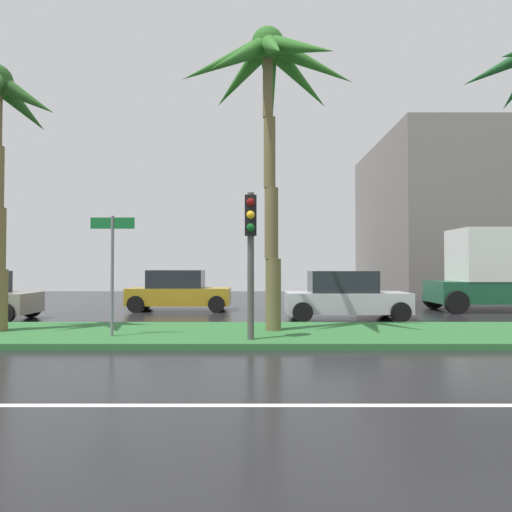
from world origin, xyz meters
TOP-DOWN VIEW (x-y plane):
  - ground_plane at (0.00, 9.00)m, footprint 90.00×42.00m
  - near_lane_divider_stripe at (0.00, 2.00)m, footprint 81.00×0.14m
  - median_strip at (0.00, 8.00)m, footprint 85.50×4.00m
  - palm_tree_centre_left at (3.73, 8.15)m, footprint 4.97×4.76m
  - traffic_signal_median_right at (3.23, 6.62)m, footprint 0.28×0.43m
  - street_name_sign at (-0.24, 7.15)m, footprint 1.10×0.08m
  - car_in_traffic_second at (0.05, 15.24)m, footprint 4.30×2.02m
  - car_in_traffic_third at (6.53, 12.01)m, footprint 4.30×2.02m
  - box_truck_lead at (13.92, 14.94)m, footprint 6.40×2.64m
  - building_far_right at (19.62, 27.51)m, footprint 15.66×13.37m

SIDE VIEW (x-z plane):
  - ground_plane at x=0.00m, z-range -0.10..0.00m
  - near_lane_divider_stripe at x=0.00m, z-range 0.00..0.01m
  - median_strip at x=0.00m, z-range 0.00..0.15m
  - car_in_traffic_second at x=0.05m, z-range -0.03..1.69m
  - car_in_traffic_third at x=6.53m, z-range -0.03..1.69m
  - box_truck_lead at x=13.92m, z-range -0.18..3.28m
  - street_name_sign at x=-0.24m, z-range 0.58..3.58m
  - traffic_signal_median_right at x=3.23m, z-range 0.81..4.31m
  - building_far_right at x=19.62m, z-range 0.00..10.44m
  - palm_tree_centre_left at x=3.73m, z-range 2.83..11.15m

